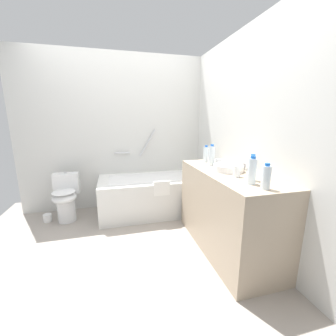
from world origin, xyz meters
TOP-DOWN VIEW (x-y plane):
  - ground_plane at (0.00, 0.00)m, footprint 3.64×3.64m
  - wall_back_tiled at (0.00, 1.34)m, footprint 3.04×0.10m
  - wall_right_mirror at (1.37, 0.00)m, footprint 0.10×2.98m
  - bathtub at (0.46, 0.89)m, footprint 1.67×0.80m
  - toilet at (-0.81, 0.92)m, footprint 0.34×0.47m
  - vanity_counter at (1.03, -0.26)m, footprint 0.57×1.40m
  - sink_basin at (1.03, -0.24)m, footprint 0.31×0.31m
  - sink_faucet at (1.21, -0.24)m, footprint 0.13×0.15m
  - water_bottle_0 at (1.05, -0.60)m, footprint 0.07×0.07m
  - water_bottle_1 at (1.00, -0.85)m, footprint 0.07×0.07m
  - water_bottle_2 at (1.00, 0.26)m, footprint 0.07×0.07m
  - water_bottle_3 at (0.98, 0.06)m, footprint 0.07×0.07m
  - water_bottle_4 at (0.98, -0.70)m, footprint 0.07×0.07m
  - drinking_glass_0 at (0.99, -0.47)m, footprint 0.07×0.07m
  - drinking_glass_1 at (1.02, 0.16)m, footprint 0.07×0.07m
  - drinking_glass_2 at (1.06, 0.02)m, footprint 0.08×0.08m
  - toilet_paper_roll at (-1.08, 0.93)m, footprint 0.11×0.11m

SIDE VIEW (x-z plane):
  - ground_plane at x=0.00m, z-range 0.00..0.00m
  - toilet_paper_roll at x=-1.08m, z-range 0.00..0.11m
  - bathtub at x=0.46m, z-range -0.33..0.92m
  - toilet at x=-0.81m, z-range 0.00..0.67m
  - vanity_counter at x=1.03m, z-range 0.00..0.88m
  - sink_faucet at x=1.21m, z-range 0.88..0.95m
  - sink_basin at x=1.03m, z-range 0.88..0.95m
  - drinking_glass_1 at x=1.02m, z-range 0.88..0.96m
  - drinking_glass_2 at x=1.06m, z-range 0.88..0.96m
  - drinking_glass_0 at x=0.99m, z-range 0.88..0.99m
  - water_bottle_1 at x=1.00m, z-range 0.87..1.08m
  - water_bottle_2 at x=1.00m, z-range 0.87..1.09m
  - water_bottle_0 at x=1.05m, z-range 0.87..1.11m
  - water_bottle_4 at x=0.98m, z-range 0.87..1.11m
  - water_bottle_3 at x=0.98m, z-range 0.87..1.12m
  - wall_back_tiled at x=0.00m, z-range 0.00..2.40m
  - wall_right_mirror at x=1.37m, z-range 0.00..2.40m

